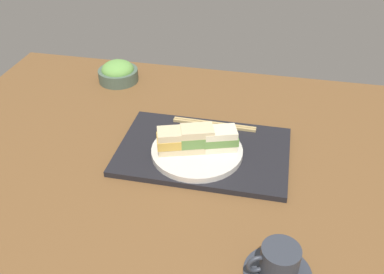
{
  "coord_description": "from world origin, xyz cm",
  "views": [
    {
      "loc": [
        -18.01,
        81.16,
        65.55
      ],
      "look_at": [
        -0.14,
        -2.87,
        5.0
      ],
      "focal_mm": 40.54,
      "sensor_mm": 36.0,
      "label": 1
    }
  ],
  "objects": [
    {
      "name": "coffee_cup",
      "position": [
        -22.68,
        29.18,
        2.88
      ],
      "size": [
        12.45,
        12.45,
        6.62
      ],
      "color": "#333842",
      "rests_on": "ground_plane"
    },
    {
      "name": "chopsticks_pair",
      "position": [
        -3.79,
        -14.28,
        1.81
      ],
      "size": [
        22.27,
        2.14,
        0.7
      ],
      "color": "tan",
      "rests_on": "serving_tray"
    },
    {
      "name": "serving_tray",
      "position": [
        -2.94,
        -3.35,
        0.73
      ],
      "size": [
        41.79,
        27.2,
        1.46
      ],
      "primitive_type": "cube",
      "color": "black",
      "rests_on": "ground_plane"
    },
    {
      "name": "salad_bowl",
      "position": [
        30.98,
        -35.8,
        2.89
      ],
      "size": [
        12.56,
        12.56,
        6.7
      ],
      "color": "#4C6051",
      "rests_on": "ground_plane"
    },
    {
      "name": "sandwich_far",
      "position": [
        3.54,
        0.54,
        5.78
      ],
      "size": [
        9.22,
        7.38,
        5.71
      ],
      "color": "beige",
      "rests_on": "sandwich_plate"
    },
    {
      "name": "sandwich_middle",
      "position": [
        -1.76,
        -1.11,
        5.99
      ],
      "size": [
        9.05,
        7.27,
        6.12
      ],
      "color": "beige",
      "rests_on": "sandwich_plate"
    },
    {
      "name": "sandwich_plate",
      "position": [
        -1.76,
        -1.11,
        2.19
      ],
      "size": [
        22.18,
        22.18,
        1.47
      ],
      "primitive_type": "cylinder",
      "color": "silver",
      "rests_on": "serving_tray"
    },
    {
      "name": "sandwich_near",
      "position": [
        -7.05,
        -2.76,
        5.59
      ],
      "size": [
        9.4,
        7.34,
        5.32
      ],
      "color": "#EFE5C1",
      "rests_on": "sandwich_plate"
    },
    {
      "name": "ground_plane",
      "position": [
        0.0,
        0.0,
        -1.5
      ],
      "size": [
        140.0,
        100.0,
        3.0
      ],
      "primitive_type": "cube",
      "color": "brown"
    }
  ]
}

